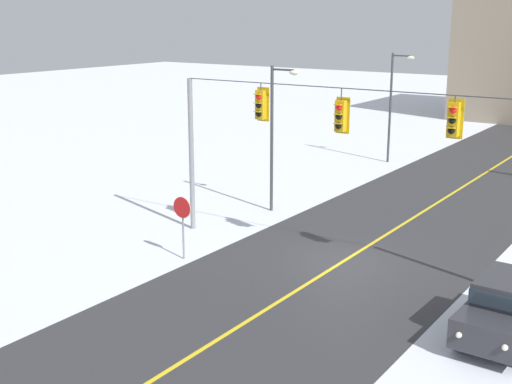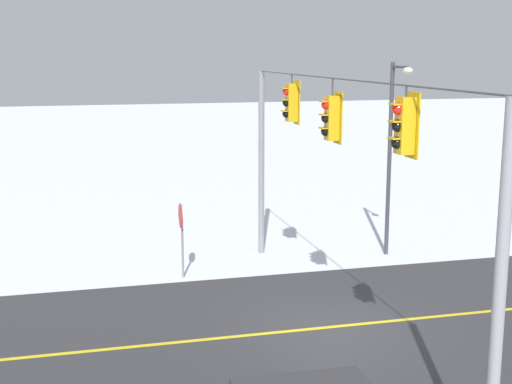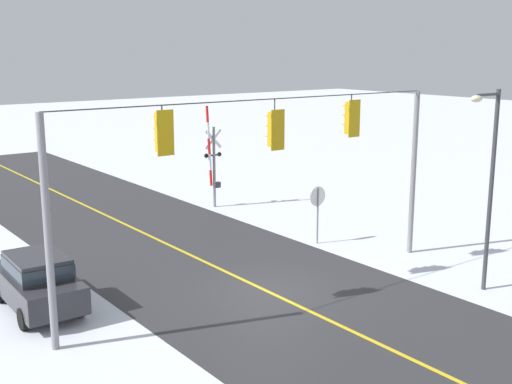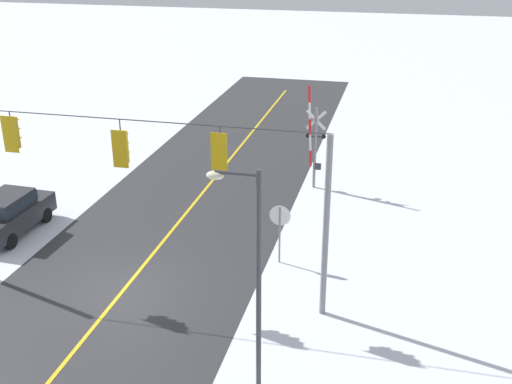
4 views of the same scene
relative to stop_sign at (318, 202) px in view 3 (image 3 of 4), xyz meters
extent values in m
plane|color=silver|center=(4.94, 3.05, -1.71)|extent=(160.00, 160.00, 0.00)
cube|color=#303033|center=(4.94, 9.05, -1.71)|extent=(9.00, 80.00, 0.01)
cube|color=gold|center=(4.94, 9.05, -1.70)|extent=(0.14, 72.00, 0.01)
cylinder|color=gray|center=(-2.06, 3.05, 1.39)|extent=(0.20, 0.20, 6.20)
cylinder|color=gray|center=(11.94, 3.05, 1.39)|extent=(0.20, 0.20, 6.20)
cylinder|color=#38383D|center=(4.94, 3.05, 4.49)|extent=(14.00, 0.04, 0.04)
cylinder|color=#38383D|center=(1.33, 3.05, 4.36)|extent=(0.04, 0.04, 0.26)
cube|color=#C6990F|center=(1.33, 3.05, 3.69)|extent=(0.34, 0.28, 1.08)
cube|color=#C6990F|center=(1.33, 3.21, 3.69)|extent=(0.52, 0.03, 1.26)
sphere|color=red|center=(1.33, 2.90, 4.01)|extent=(0.24, 0.24, 0.24)
cube|color=#C6990F|center=(1.33, 2.83, 4.09)|extent=(0.26, 0.16, 0.03)
sphere|color=black|center=(1.33, 2.90, 3.69)|extent=(0.24, 0.24, 0.24)
cube|color=#C6990F|center=(1.33, 2.83, 3.77)|extent=(0.26, 0.16, 0.03)
sphere|color=black|center=(1.33, 2.90, 3.37)|extent=(0.24, 0.24, 0.24)
cube|color=#C6990F|center=(1.33, 2.83, 3.45)|extent=(0.26, 0.16, 0.03)
cylinder|color=#38383D|center=(4.64, 3.05, 4.28)|extent=(0.04, 0.04, 0.41)
cube|color=#C6990F|center=(4.64, 3.05, 3.54)|extent=(0.34, 0.28, 1.08)
cube|color=#C6990F|center=(4.64, 3.21, 3.54)|extent=(0.52, 0.03, 1.26)
sphere|color=red|center=(4.64, 2.90, 3.86)|extent=(0.24, 0.24, 0.24)
cube|color=#C6990F|center=(4.64, 2.83, 3.94)|extent=(0.26, 0.16, 0.03)
sphere|color=black|center=(4.64, 2.90, 3.54)|extent=(0.24, 0.24, 0.24)
cube|color=#C6990F|center=(4.64, 2.83, 3.62)|extent=(0.26, 0.16, 0.03)
sphere|color=black|center=(4.64, 2.90, 3.22)|extent=(0.24, 0.24, 0.24)
cube|color=#C6990F|center=(4.64, 2.83, 3.30)|extent=(0.26, 0.16, 0.03)
cylinder|color=#38383D|center=(8.58, 3.05, 4.38)|extent=(0.04, 0.04, 0.20)
cube|color=#C6990F|center=(8.58, 3.05, 3.74)|extent=(0.34, 0.28, 1.08)
cube|color=#C6990F|center=(8.58, 3.21, 3.74)|extent=(0.52, 0.03, 1.26)
sphere|color=red|center=(8.58, 2.90, 4.06)|extent=(0.24, 0.24, 0.24)
cube|color=#C6990F|center=(8.58, 2.83, 4.15)|extent=(0.26, 0.16, 0.03)
sphere|color=black|center=(8.58, 2.90, 3.74)|extent=(0.24, 0.24, 0.24)
cube|color=#C6990F|center=(8.58, 2.83, 3.83)|extent=(0.26, 0.16, 0.03)
sphere|color=black|center=(8.58, 2.90, 3.42)|extent=(0.24, 0.24, 0.24)
cube|color=#C6990F|center=(8.58, 2.83, 3.51)|extent=(0.26, 0.16, 0.03)
cylinder|color=gray|center=(0.00, 0.02, -0.56)|extent=(0.07, 0.07, 2.30)
cylinder|color=#B71414|center=(0.00, -0.02, 0.24)|extent=(0.76, 0.03, 0.76)
cylinder|color=white|center=(0.00, 0.00, 0.24)|extent=(0.80, 0.01, 0.80)
cylinder|color=gray|center=(-0.15, -7.75, 0.29)|extent=(0.14, 0.14, 4.00)
cube|color=white|center=(-0.15, -7.80, 1.69)|extent=(0.98, 0.04, 0.98)
cube|color=white|center=(-0.15, -7.80, 1.69)|extent=(0.98, 0.04, 0.98)
cube|color=#38383D|center=(-0.15, -7.79, 0.89)|extent=(0.80, 0.06, 0.08)
sphere|color=black|center=(-0.53, -7.85, 0.89)|extent=(0.22, 0.22, 0.22)
sphere|color=black|center=(0.23, -7.85, 0.89)|extent=(0.22, 0.22, 0.22)
cube|color=red|center=(0.05, -7.75, -0.22)|extent=(0.14, 0.08, 0.79)
cube|color=white|center=(0.09, -7.75, 0.57)|extent=(0.14, 0.08, 0.79)
cube|color=red|center=(0.13, -7.75, 1.35)|extent=(0.14, 0.08, 0.79)
cube|color=white|center=(0.17, -7.75, 2.14)|extent=(0.14, 0.08, 0.79)
cube|color=red|center=(0.21, -7.75, 2.93)|extent=(0.14, 0.08, 0.79)
cube|color=#38383D|center=(-0.33, -7.75, -0.61)|extent=(0.28, 0.20, 0.28)
cube|color=#2D2D33|center=(11.37, 0.10, -0.99)|extent=(1.87, 4.15, 0.80)
cube|color=#2D2D33|center=(11.37, 0.25, -0.29)|extent=(1.55, 2.17, 0.64)
cube|color=#232D38|center=(11.37, 0.25, -0.29)|extent=(1.59, 2.25, 0.40)
sphere|color=#EFEACC|center=(10.74, -1.95, -0.94)|extent=(0.16, 0.16, 0.16)
cylinder|color=black|center=(12.13, -1.19, -1.39)|extent=(0.24, 0.65, 0.64)
cylinder|color=black|center=(10.53, -1.15, -1.39)|extent=(0.24, 0.65, 0.64)
cylinder|color=black|center=(12.20, 1.35, -1.39)|extent=(0.24, 0.65, 0.64)
cylinder|color=black|center=(10.60, 1.39, -1.39)|extent=(0.24, 0.65, 0.64)
cylinder|color=#38383D|center=(-0.86, 7.18, 1.54)|extent=(0.14, 0.14, 6.50)
cylinder|color=#38383D|center=(-0.31, 7.18, 4.64)|extent=(1.10, 0.09, 0.09)
ellipsoid|color=beige|center=(0.24, 7.18, 4.54)|extent=(0.44, 0.28, 0.22)
camera|label=1|loc=(15.40, -17.84, 6.86)|focal=47.86mm
camera|label=2|loc=(20.81, -2.96, 5.10)|focal=49.76mm
camera|label=3|loc=(17.30, 19.00, 5.98)|focal=46.13mm
camera|label=4|loc=(-4.06, 20.89, 10.13)|focal=44.44mm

